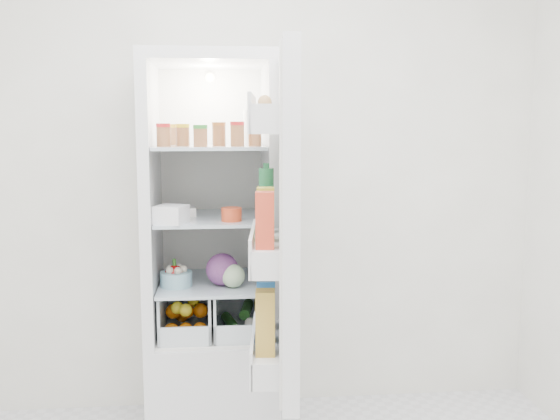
{
  "coord_description": "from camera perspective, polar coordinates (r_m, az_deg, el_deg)",
  "views": [
    {
      "loc": [
        -0.16,
        -1.71,
        1.48
      ],
      "look_at": [
        0.1,
        0.95,
        1.12
      ],
      "focal_mm": 40.0,
      "sensor_mm": 36.0,
      "label": 1
    }
  ],
  "objects": [
    {
      "name": "room_walls",
      "position": [
        1.72,
        -0.18,
        11.48
      ],
      "size": [
        3.02,
        3.02,
        2.61
      ],
      "color": "silver",
      "rests_on": "ground"
    },
    {
      "name": "refrigerator",
      "position": [
        3.07,
        -6.17,
        -7.68
      ],
      "size": [
        0.6,
        0.6,
        1.8
      ],
      "color": "silver",
      "rests_on": "ground"
    },
    {
      "name": "shelf_low",
      "position": [
        2.99,
        -6.2,
        -6.62
      ],
      "size": [
        0.49,
        0.53,
        0.01
      ],
      "primitive_type": "cube",
      "color": "#ADBCCA",
      "rests_on": "refrigerator"
    },
    {
      "name": "shelf_mid",
      "position": [
        2.92,
        -6.29,
        -0.72
      ],
      "size": [
        0.49,
        0.53,
        0.02
      ],
      "primitive_type": "cube",
      "color": "#ADBCCA",
      "rests_on": "refrigerator"
    },
    {
      "name": "shelf_top",
      "position": [
        2.89,
        -6.39,
        5.75
      ],
      "size": [
        0.49,
        0.53,
        0.02
      ],
      "primitive_type": "cube",
      "color": "#ADBCCA",
      "rests_on": "refrigerator"
    },
    {
      "name": "crisper_left",
      "position": [
        3.02,
        -8.51,
        -9.03
      ],
      "size": [
        0.23,
        0.46,
        0.22
      ],
      "primitive_type": null,
      "color": "silver",
      "rests_on": "refrigerator"
    },
    {
      "name": "crisper_right",
      "position": [
        3.02,
        -3.81,
        -8.97
      ],
      "size": [
        0.23,
        0.46,
        0.22
      ],
      "primitive_type": null,
      "color": "silver",
      "rests_on": "refrigerator"
    },
    {
      "name": "condiment_jars",
      "position": [
        2.81,
        -6.89,
        6.7
      ],
      "size": [
        0.46,
        0.32,
        0.08
      ],
      "color": "#B21919",
      "rests_on": "shelf_top"
    },
    {
      "name": "squeeze_bottle",
      "position": [
        2.96,
        -2.93,
        7.55
      ],
      "size": [
        0.06,
        0.06,
        0.16
      ],
      "primitive_type": "cylinder",
      "rotation": [
        0.0,
        0.0,
        0.42
      ],
      "color": "white",
      "rests_on": "shelf_top"
    },
    {
      "name": "tub_white",
      "position": [
        2.73,
        -9.91,
        -0.4
      ],
      "size": [
        0.16,
        0.16,
        0.08
      ],
      "primitive_type": "cube",
      "rotation": [
        0.0,
        0.0,
        -0.36
      ],
      "color": "white",
      "rests_on": "shelf_mid"
    },
    {
      "name": "tin_red",
      "position": [
        2.77,
        -4.45,
        -0.4
      ],
      "size": [
        0.1,
        0.1,
        0.06
      ],
      "primitive_type": "cylinder",
      "rotation": [
        0.0,
        0.0,
        -0.11
      ],
      "color": "#D5431F",
      "rests_on": "shelf_mid"
    },
    {
      "name": "foil_tray",
      "position": [
        2.96,
        -9.35,
        -0.14
      ],
      "size": [
        0.18,
        0.14,
        0.04
      ],
      "primitive_type": "cube",
      "rotation": [
        0.0,
        0.0,
        0.18
      ],
      "color": "silver",
      "rests_on": "shelf_mid"
    },
    {
      "name": "red_cabbage",
      "position": [
        2.89,
        -5.31,
        -5.42
      ],
      "size": [
        0.15,
        0.15,
        0.15
      ],
      "primitive_type": "sphere",
      "color": "#602055",
      "rests_on": "shelf_low"
    },
    {
      "name": "bell_pepper",
      "position": [
        2.91,
        -9.61,
        -5.93
      ],
      "size": [
        0.1,
        0.1,
        0.1
      ],
      "primitive_type": "sphere",
      "color": "#BC0B0C",
      "rests_on": "shelf_low"
    },
    {
      "name": "mushroom_bowl",
      "position": [
        2.91,
        -9.46,
        -6.25
      ],
      "size": [
        0.17,
        0.17,
        0.07
      ],
      "primitive_type": "cylinder",
      "rotation": [
        0.0,
        0.0,
        -0.15
      ],
      "color": "#91C7D8",
      "rests_on": "shelf_low"
    },
    {
      "name": "salad_bag",
      "position": [
        2.85,
        -4.31,
        -6.03
      ],
      "size": [
        0.11,
        0.11,
        0.11
      ],
      "primitive_type": "sphere",
      "color": "#B0CE9A",
      "rests_on": "shelf_low"
    },
    {
      "name": "citrus_pile",
      "position": [
        3.0,
        -8.62,
        -9.63
      ],
      "size": [
        0.2,
        0.31,
        0.16
      ],
      "color": "orange",
      "rests_on": "refrigerator"
    },
    {
      "name": "veg_pile",
      "position": [
        3.03,
        -3.71,
        -9.83
      ],
      "size": [
        0.16,
        0.3,
        0.1
      ],
      "color": "#1D4918",
      "rests_on": "refrigerator"
    },
    {
      "name": "fridge_door",
      "position": [
        2.36,
        0.18,
        -1.64
      ],
      "size": [
        0.22,
        0.6,
        1.3
      ],
      "rotation": [
        0.0,
        0.0,
        1.48
      ],
      "color": "silver",
      "rests_on": "refrigerator"
    }
  ]
}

